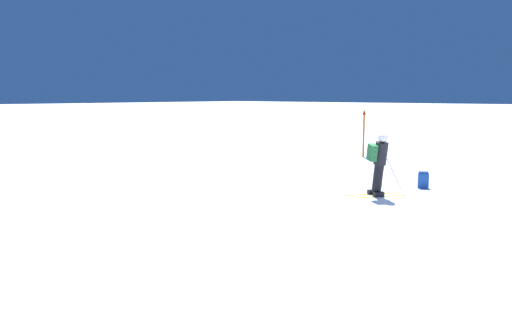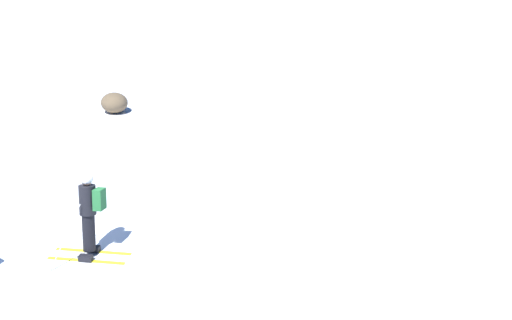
# 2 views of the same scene
# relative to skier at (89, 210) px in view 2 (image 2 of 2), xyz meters

# --- Properties ---
(ground_plane) EXTENTS (300.00, 300.00, 0.00)m
(ground_plane) POSITION_rel_skier_xyz_m (-0.44, -0.13, -1.00)
(ground_plane) COLOR white
(skier) EXTENTS (1.51, 1.64, 1.81)m
(skier) POSITION_rel_skier_xyz_m (0.00, 0.00, 0.00)
(skier) COLOR yellow
(skier) RESTS_ON ground
(exposed_boulder_0) EXTENTS (1.25, 1.06, 0.81)m
(exposed_boulder_0) POSITION_rel_skier_xyz_m (-10.54, 2.73, -0.59)
(exposed_boulder_0) COLOR brown
(exposed_boulder_0) RESTS_ON ground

